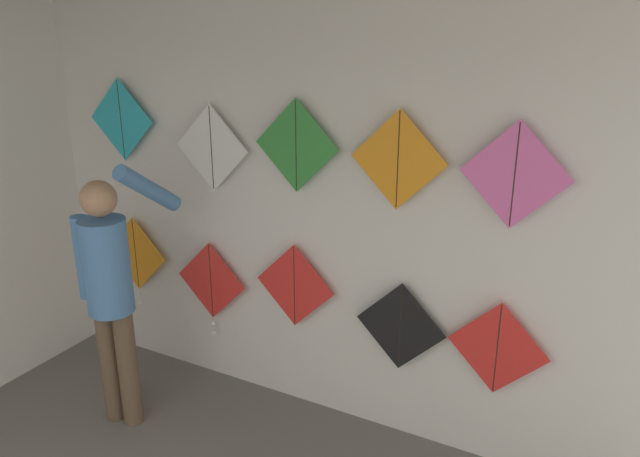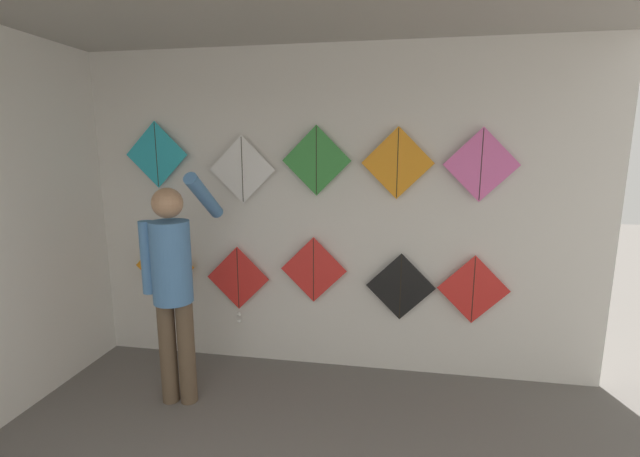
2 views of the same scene
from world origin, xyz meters
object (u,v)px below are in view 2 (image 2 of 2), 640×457
object	(u,v)px
shopkeeper	(173,277)
kite_2	(314,270)
kite_1	(238,281)
kite_5	(157,155)
kite_7	(316,161)
kite_8	(398,163)
kite_6	(242,170)
kite_0	(165,269)
kite_3	(400,287)
kite_9	(481,165)
kite_4	(473,290)

from	to	relation	value
shopkeeper	kite_2	xyz separation A→B (m)	(0.94, 0.70, -0.10)
kite_1	kite_5	world-z (taller)	kite_5
kite_7	kite_8	bearing A→B (deg)	0.00
kite_6	kite_8	size ratio (longest dim) A/B	1.00
kite_0	kite_7	xyz separation A→B (m)	(1.44, 0.00, 1.01)
kite_6	kite_8	bearing A→B (deg)	0.00
kite_0	kite_2	world-z (taller)	kite_2
kite_0	kite_2	bearing A→B (deg)	0.03
kite_5	shopkeeper	bearing A→B (deg)	-55.74
kite_2	kite_5	distance (m)	1.73
kite_3	kite_7	world-z (taller)	kite_7
kite_5	kite_7	xyz separation A→B (m)	(1.44, 0.00, -0.05)
kite_5	kite_6	world-z (taller)	kite_5
shopkeeper	kite_2	size ratio (longest dim) A/B	3.07
shopkeeper	kite_9	bearing A→B (deg)	10.52
shopkeeper	kite_8	size ratio (longest dim) A/B	3.07
kite_6	kite_3	bearing A→B (deg)	0.00
shopkeeper	kite_6	bearing A→B (deg)	59.04
kite_3	kite_7	distance (m)	1.28
kite_6	kite_1	bearing A→B (deg)	-179.53
shopkeeper	kite_0	bearing A→B (deg)	117.54
kite_1	kite_0	bearing A→B (deg)	180.00
kite_3	kite_9	world-z (taller)	kite_9
kite_3	kite_4	size ratio (longest dim) A/B	1.00
kite_5	kite_9	bearing A→B (deg)	0.00
kite_8	kite_7	bearing A→B (deg)	180.00
shopkeeper	kite_3	size ratio (longest dim) A/B	3.07
kite_7	kite_2	bearing A→B (deg)	180.00
kite_2	kite_5	size ratio (longest dim) A/B	1.00
kite_8	kite_3	bearing A→B (deg)	0.00
shopkeeper	kite_9	world-z (taller)	kite_9
kite_0	kite_1	bearing A→B (deg)	0.00
shopkeeper	kite_4	distance (m)	2.40
kite_4	kite_8	bearing A→B (deg)	180.00
kite_0	kite_2	distance (m)	1.41
kite_1	kite_3	size ratio (longest dim) A/B	1.24
kite_4	kite_7	xyz separation A→B (m)	(-1.32, 0.00, 1.05)
kite_1	kite_3	world-z (taller)	same
kite_4	kite_9	world-z (taller)	kite_9
kite_0	kite_3	size ratio (longest dim) A/B	1.24
kite_6	kite_7	xyz separation A→B (m)	(0.65, 0.00, 0.08)
kite_5	kite_6	size ratio (longest dim) A/B	1.00
kite_1	kite_7	bearing A→B (deg)	0.05
kite_5	kite_6	distance (m)	0.80
kite_4	kite_5	distance (m)	2.97
kite_5	kite_9	xyz separation A→B (m)	(2.76, 0.00, -0.07)
kite_3	kite_1	bearing A→B (deg)	-179.98
kite_3	kite_9	size ratio (longest dim) A/B	1.00
kite_0	kite_1	distance (m)	0.72
shopkeeper	kite_7	distance (m)	1.46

